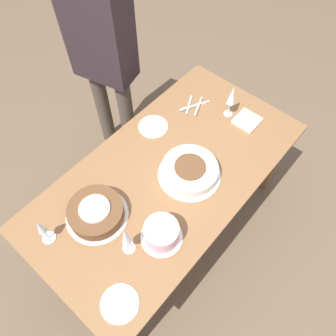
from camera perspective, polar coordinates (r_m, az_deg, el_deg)
ground_plane at (r=2.53m, az=-0.00°, el=-9.68°), size 12.00×12.00×0.00m
dining_table at (r=1.96m, az=-0.00°, el=-2.42°), size 1.68×0.88×0.74m
cake_center_white at (r=1.83m, az=3.78°, el=-0.51°), size 0.36×0.36×0.09m
cake_front_chocolate at (r=1.75m, az=-12.43°, el=-7.55°), size 0.33×0.33×0.09m
cake_back_decorated at (r=1.65m, az=-1.15°, el=-11.27°), size 0.22×0.22×0.12m
wine_glass_near at (r=1.55m, az=-7.36°, el=-11.82°), size 0.06×0.06×0.23m
wine_glass_far at (r=1.69m, az=-21.24°, el=-9.76°), size 0.07×0.07×0.19m
wine_glass_extra at (r=2.06m, az=11.02°, el=12.20°), size 0.06×0.06×0.23m
dessert_plate_left at (r=2.07m, az=-2.59°, el=7.22°), size 0.19×0.19×0.01m
dessert_plate_right at (r=1.63m, az=-8.39°, el=-22.34°), size 0.18×0.18×0.01m
fork_pile at (r=2.19m, az=4.54°, el=10.79°), size 0.20×0.14×0.01m
napkin_stack at (r=2.15m, az=13.60°, el=8.05°), size 0.15×0.15×0.02m
person_cutting at (r=2.27m, az=-11.34°, el=19.52°), size 0.31×0.44×1.62m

